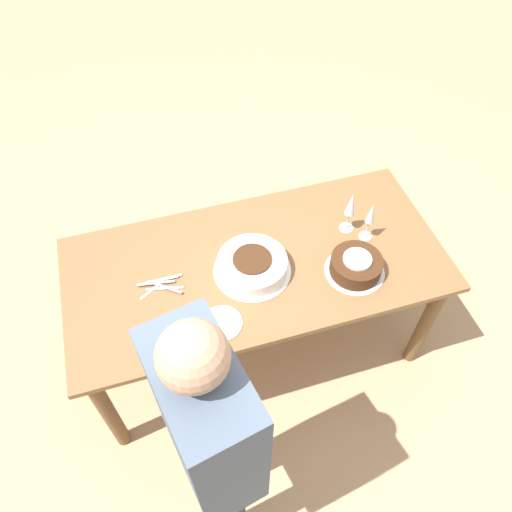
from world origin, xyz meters
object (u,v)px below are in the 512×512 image
wine_glass_far (351,206)px  person_cutting (210,437)px  wine_glass_near (371,216)px  cake_center_white (252,265)px  cake_front_chocolate (356,266)px

wine_glass_far → person_cutting: (-0.90, -0.89, 0.08)m
wine_glass_near → wine_glass_far: size_ratio=0.96×
wine_glass_near → person_cutting: bearing=-139.8°
person_cutting → cake_center_white: bearing=-36.8°
wine_glass_far → person_cutting: person_cutting is taller
wine_glass_near → wine_glass_far: bearing=130.8°
wine_glass_far → wine_glass_near: bearing=-49.2°
wine_glass_near → person_cutting: 1.26m
cake_center_white → wine_glass_far: 0.55m
cake_center_white → wine_glass_far: size_ratio=1.55×
cake_center_white → wine_glass_near: bearing=3.8°
wine_glass_far → person_cutting: size_ratio=0.14×
cake_front_chocolate → wine_glass_near: (0.14, 0.18, 0.11)m
cake_center_white → person_cutting: person_cutting is taller
wine_glass_near → wine_glass_far: wine_glass_far is taller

